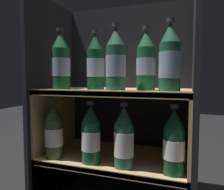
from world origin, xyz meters
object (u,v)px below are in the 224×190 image
(bottle_lower_front_0, at_px, (54,132))
(bottle_lower_front_3, at_px, (174,144))
(bottle_upper_back_0, at_px, (96,64))
(bottle_upper_back_1, at_px, (146,62))
(bottle_upper_front_1, at_px, (116,61))
(bottle_lower_front_1, at_px, (91,136))
(bottle_lower_front_2, at_px, (124,139))
(bottle_upper_front_2, at_px, (170,60))
(bottle_upper_front_0, at_px, (61,63))

(bottle_lower_front_0, height_order, bottle_lower_front_3, same)
(bottle_upper_back_0, distance_m, bottle_upper_back_1, 0.22)
(bottle_upper_front_1, distance_m, bottle_lower_front_1, 0.31)
(bottle_upper_back_1, bearing_deg, bottle_lower_front_2, -128.11)
(bottle_upper_back_0, relative_size, bottle_lower_front_1, 1.00)
(bottle_lower_front_0, bearing_deg, bottle_upper_front_2, -0.00)
(bottle_lower_front_2, bearing_deg, bottle_upper_front_0, 180.00)
(bottle_lower_front_3, bearing_deg, bottle_upper_back_1, 144.59)
(bottle_upper_back_1, bearing_deg, bottle_upper_back_0, 180.00)
(bottle_upper_back_0, xyz_separation_m, bottle_lower_front_3, (0.34, -0.08, -0.29))
(bottle_upper_front_2, bearing_deg, bottle_upper_back_0, 165.18)
(bottle_lower_front_1, bearing_deg, bottle_upper_front_0, 180.00)
(bottle_upper_back_1, height_order, bottle_lower_front_1, bottle_upper_back_1)
(bottle_lower_front_1, bearing_deg, bottle_upper_front_2, 0.00)
(bottle_upper_back_0, bearing_deg, bottle_upper_back_1, 0.00)
(bottle_upper_front_1, bearing_deg, bottle_upper_front_0, 180.00)
(bottle_upper_front_1, xyz_separation_m, bottle_upper_front_2, (0.20, -0.00, -0.00))
(bottle_upper_front_0, xyz_separation_m, bottle_lower_front_2, (0.27, 0.00, -0.30))
(bottle_upper_front_0, distance_m, bottle_upper_front_2, 0.44)
(bottle_upper_front_1, bearing_deg, bottle_upper_back_1, 40.33)
(bottle_lower_front_2, xyz_separation_m, bottle_lower_front_3, (0.18, 0.00, 0.00))
(bottle_upper_front_0, distance_m, bottle_lower_front_3, 0.54)
(bottle_lower_front_0, bearing_deg, bottle_lower_front_3, 0.00)
(bottle_upper_front_1, xyz_separation_m, bottle_upper_back_0, (-0.12, 0.08, 0.00))
(bottle_upper_front_2, bearing_deg, bottle_upper_front_1, 180.00)
(bottle_lower_front_1, bearing_deg, bottle_lower_front_0, 180.00)
(bottle_upper_back_1, bearing_deg, bottle_lower_front_3, -35.41)
(bottle_upper_front_0, xyz_separation_m, bottle_upper_front_2, (0.44, -0.00, -0.00))
(bottle_lower_front_2, distance_m, bottle_lower_front_3, 0.18)
(bottle_upper_back_1, distance_m, bottle_lower_front_2, 0.32)
(bottle_lower_front_0, distance_m, bottle_lower_front_2, 0.31)
(bottle_upper_front_0, bearing_deg, bottle_lower_front_3, 0.00)
(bottle_upper_back_0, bearing_deg, bottle_lower_front_0, -152.16)
(bottle_upper_back_1, height_order, bottle_lower_front_0, bottle_upper_back_1)
(bottle_upper_front_0, xyz_separation_m, bottle_upper_front_1, (0.24, 0.00, -0.00))
(bottle_upper_front_0, relative_size, bottle_lower_front_3, 1.00)
(bottle_lower_front_1, distance_m, bottle_lower_front_2, 0.14)
(bottle_upper_front_1, distance_m, bottle_upper_back_1, 0.13)
(bottle_upper_front_2, relative_size, bottle_lower_front_2, 1.00)
(bottle_upper_front_1, xyz_separation_m, bottle_lower_front_2, (0.03, 0.00, -0.30))
(bottle_lower_front_3, bearing_deg, bottle_upper_front_1, 180.00)
(bottle_lower_front_0, bearing_deg, bottle_lower_front_2, 0.00)
(bottle_upper_front_2, relative_size, bottle_upper_back_1, 1.00)
(bottle_upper_back_0, relative_size, bottle_lower_front_0, 1.00)
(bottle_lower_front_2, bearing_deg, bottle_upper_front_2, -0.00)
(bottle_upper_back_0, distance_m, bottle_lower_front_1, 0.31)
(bottle_upper_front_2, xyz_separation_m, bottle_lower_front_3, (0.02, 0.00, -0.29))
(bottle_upper_back_1, relative_size, bottle_lower_front_2, 1.00)
(bottle_upper_front_1, distance_m, bottle_lower_front_0, 0.41)
(bottle_lower_front_0, relative_size, bottle_lower_front_2, 1.00)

